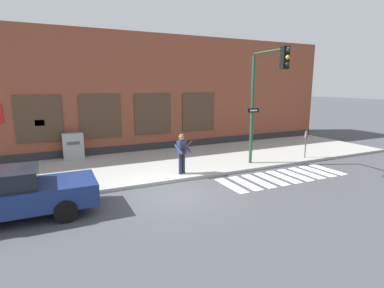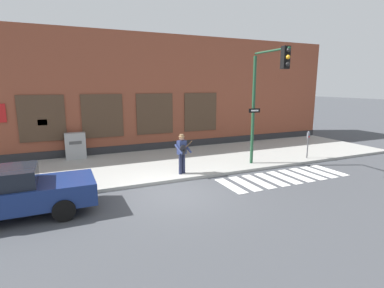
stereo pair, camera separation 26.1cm
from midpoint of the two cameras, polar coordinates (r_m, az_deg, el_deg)
ground_plane at (r=11.18m, az=-3.80°, el=-9.41°), size 160.00×160.00×0.00m
sidewalk at (r=14.90m, az=-9.68°, el=-3.99°), size 28.00×5.91×0.14m
building_backdrop at (r=19.22m, az=-14.09°, el=9.28°), size 28.00×4.06×6.82m
crosswalk at (r=13.63m, az=16.47°, el=-6.02°), size 5.78×1.90×0.01m
red_car at (r=10.43m, az=-31.67°, el=-8.16°), size 4.61×2.00×1.53m
busker at (r=12.82m, az=-2.51°, el=-1.47°), size 0.78×0.65×1.73m
traffic_light at (r=13.90m, az=13.09°, el=10.23°), size 0.60×2.51×5.30m
parking_meter at (r=16.81m, az=20.46°, el=0.71°), size 0.13×0.11×1.44m
utility_box at (r=16.70m, az=-22.09°, el=-0.40°), size 1.01×0.53×1.36m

